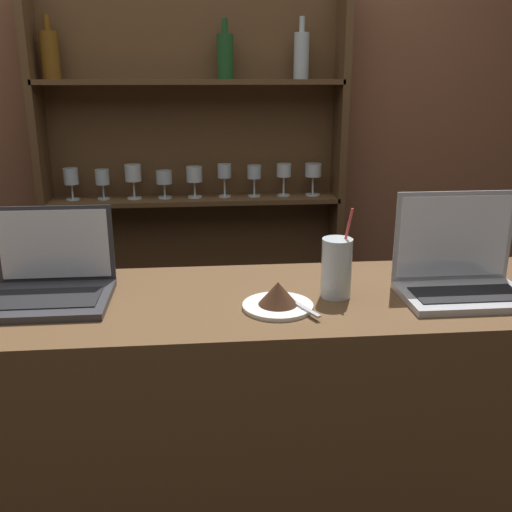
% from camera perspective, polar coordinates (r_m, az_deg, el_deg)
% --- Properties ---
extents(bar_counter, '(2.18, 0.51, 1.03)m').
position_cam_1_polar(bar_counter, '(1.71, -9.07, -20.50)').
color(bar_counter, brown).
rests_on(bar_counter, ground_plane).
extents(back_wall, '(7.00, 0.06, 2.70)m').
position_cam_1_polar(back_wall, '(2.53, -8.45, 12.56)').
color(back_wall, brown).
rests_on(back_wall, ground_plane).
extents(back_shelf, '(1.26, 0.18, 1.92)m').
position_cam_1_polar(back_shelf, '(2.51, -6.09, 4.63)').
color(back_shelf, brown).
rests_on(back_shelf, ground_plane).
extents(laptop_near, '(0.30, 0.24, 0.22)m').
position_cam_1_polar(laptop_near, '(1.52, -19.91, -2.37)').
color(laptop_near, '#333338').
rests_on(laptop_near, bar_counter).
extents(laptop_far, '(0.32, 0.20, 0.26)m').
position_cam_1_polar(laptop_far, '(1.54, 19.77, -1.44)').
color(laptop_far, '#ADADB2').
rests_on(laptop_far, bar_counter).
extents(cake_plate, '(0.17, 0.18, 0.07)m').
position_cam_1_polar(cake_plate, '(1.38, 2.23, -4.21)').
color(cake_plate, white).
rests_on(cake_plate, bar_counter).
extents(water_glass, '(0.08, 0.08, 0.23)m').
position_cam_1_polar(water_glass, '(1.45, 8.05, -1.17)').
color(water_glass, silver).
rests_on(water_glass, bar_counter).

